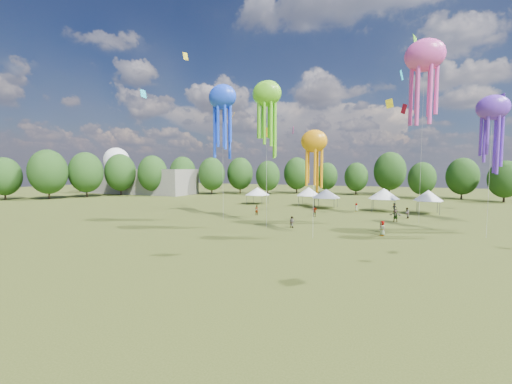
% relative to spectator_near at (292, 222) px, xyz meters
% --- Properties ---
extents(spectator_near, '(0.95, 0.88, 1.56)m').
position_rel_spectator_near_xyz_m(spectator_near, '(0.00, 0.00, 0.00)').
color(spectator_near, gray).
rests_on(spectator_near, ground).
extents(spectators_far, '(24.39, 24.88, 1.91)m').
position_rel_spectator_near_xyz_m(spectators_far, '(9.10, 12.83, 0.10)').
color(spectators_far, gray).
rests_on(spectators_far, ground).
extents(festival_tents, '(39.45, 8.63, 4.34)m').
position_rel_spectator_near_xyz_m(festival_tents, '(1.49, 24.56, 2.35)').
color(festival_tents, '#47474C').
rests_on(festival_tents, ground).
extents(show_kites, '(47.68, 19.78, 26.41)m').
position_rel_spectator_near_xyz_m(show_kites, '(14.62, 7.02, 17.98)').
color(show_kites, '#6AD723').
rests_on(show_kites, ground).
extents(small_kites, '(68.91, 46.51, 43.22)m').
position_rel_spectator_near_xyz_m(small_kites, '(4.01, 7.56, 28.34)').
color(small_kites, '#6AD723').
rests_on(small_kites, ground).
extents(treeline, '(201.57, 95.24, 13.43)m').
position_rel_spectator_near_xyz_m(treeline, '(2.28, 30.33, 5.77)').
color(treeline, '#38281C').
rests_on(treeline, ground).
extents(hangar, '(40.00, 12.00, 8.00)m').
position_rel_spectator_near_xyz_m(hangar, '(-65.85, 39.82, 3.22)').
color(hangar, gray).
rests_on(hangar, ground).
extents(radome, '(9.00, 9.00, 16.00)m').
position_rel_spectator_near_xyz_m(radome, '(-81.85, 45.82, 9.21)').
color(radome, white).
rests_on(radome, ground).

